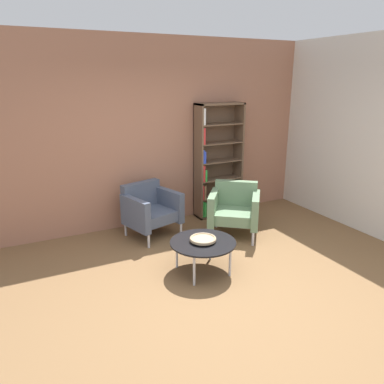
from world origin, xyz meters
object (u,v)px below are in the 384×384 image
at_px(bookshelf_tall, 215,162).
at_px(coffee_table_low, 203,244).
at_px(armchair_corner_red, 235,208).
at_px(decorative_bowl, 203,239).
at_px(armchair_near_window, 150,209).

bearing_deg(bookshelf_tall, coffee_table_low, -123.90).
height_order(bookshelf_tall, armchair_corner_red, bookshelf_tall).
height_order(decorative_bowl, armchair_corner_red, armchair_corner_red).
xyz_separation_m(coffee_table_low, decorative_bowl, (0.00, -0.00, 0.06)).
xyz_separation_m(bookshelf_tall, coffee_table_low, (-1.14, -1.69, -0.57)).
xyz_separation_m(decorative_bowl, armchair_near_window, (-0.17, 1.35, -0.02)).
height_order(coffee_table_low, armchair_corner_red, armchair_corner_red).
bearing_deg(bookshelf_tall, decorative_bowl, -123.90).
bearing_deg(decorative_bowl, bookshelf_tall, 56.10).
distance_m(bookshelf_tall, coffee_table_low, 2.12).
bearing_deg(armchair_near_window, coffee_table_low, -99.00).
bearing_deg(coffee_table_low, armchair_near_window, 97.31).
distance_m(armchair_near_window, armchair_corner_red, 1.26).
bearing_deg(bookshelf_tall, armchair_near_window, -165.44).
xyz_separation_m(bookshelf_tall, decorative_bowl, (-1.14, -1.69, -0.50)).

